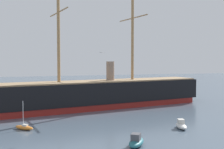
{
  "coord_description": "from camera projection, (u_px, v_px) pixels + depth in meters",
  "views": [
    {
      "loc": [
        -13.32,
        -17.76,
        12.48
      ],
      "look_at": [
        3.89,
        35.43,
        9.54
      ],
      "focal_mm": 44.61,
      "sensor_mm": 36.0,
      "label": 1
    }
  ],
  "objects": [
    {
      "name": "tall_ship",
      "position": [
        98.0,
        94.0,
        72.21
      ],
      "size": [
        71.02,
        18.37,
        34.32
      ],
      "color": "maroon",
      "rests_on": "ground"
    },
    {
      "name": "sailboat_alongside_bow",
      "position": [
        24.0,
        127.0,
        49.69
      ],
      "size": [
        3.66,
        3.59,
        5.14
      ],
      "color": "orange",
      "rests_on": "ground"
    },
    {
      "name": "motorboat_mid_right",
      "position": [
        181.0,
        125.0,
        50.51
      ],
      "size": [
        2.66,
        4.27,
        1.67
      ],
      "color": "silver",
      "rests_on": "ground"
    },
    {
      "name": "motorboat_distant_centre",
      "position": [
        76.0,
        100.0,
        83.07
      ],
      "size": [
        2.99,
        3.7,
        1.45
      ],
      "color": "gray",
      "rests_on": "ground"
    },
    {
      "name": "motorboat_near_centre",
      "position": [
        136.0,
        142.0,
        40.16
      ],
      "size": [
        4.26,
        4.8,
        1.92
      ],
      "color": "#236670",
      "rests_on": "ground"
    },
    {
      "name": "seagull_in_flight",
      "position": [
        102.0,
        52.0,
        52.0
      ],
      "size": [
        1.29,
        0.67,
        0.14
      ],
      "color": "silver"
    }
  ]
}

